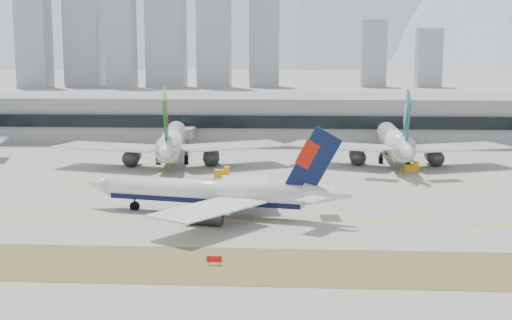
# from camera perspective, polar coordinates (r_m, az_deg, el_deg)

# --- Properties ---
(ground) EXTENTS (3000.00, 3000.00, 0.00)m
(ground) POSITION_cam_1_polar(r_m,az_deg,el_deg) (132.90, 1.04, -4.40)
(ground) COLOR #A3A198
(ground) RESTS_ON ground
(taxiing_airliner) EXTENTS (51.49, 44.10, 17.46)m
(taxiing_airliner) POSITION_cam_1_polar(r_m,az_deg,el_deg) (131.65, -3.34, -2.66)
(taxiing_airliner) COLOR white
(taxiing_airliner) RESTS_ON ground
(widebody_eva) EXTENTS (61.67, 60.77, 22.14)m
(widebody_eva) POSITION_cam_1_polar(r_m,az_deg,el_deg) (191.20, -6.76, 1.38)
(widebody_eva) COLOR white
(widebody_eva) RESTS_ON ground
(widebody_cathay) EXTENTS (60.19, 58.69, 21.45)m
(widebody_cathay) POSITION_cam_1_polar(r_m,az_deg,el_deg) (194.41, 11.09, 1.35)
(widebody_cathay) COLOR white
(widebody_cathay) RESTS_ON ground
(terminal) EXTENTS (280.00, 43.10, 15.00)m
(terminal) POSITION_cam_1_polar(r_m,az_deg,el_deg) (245.24, 2.27, 3.44)
(terminal) COLOR gray
(terminal) RESTS_ON ground
(hold_sign_left) EXTENTS (2.20, 0.15, 1.35)m
(hold_sign_left) POSITION_cam_1_polar(r_m,az_deg,el_deg) (102.34, -3.36, -7.94)
(hold_sign_left) COLOR red
(hold_sign_left) RESTS_ON ground
(gse_b) EXTENTS (3.55, 2.00, 2.60)m
(gse_b) POSITION_cam_1_polar(r_m,az_deg,el_deg) (171.71, -2.70, -1.04)
(gse_b) COLOR #F9A10D
(gse_b) RESTS_ON ground
(gse_c) EXTENTS (3.55, 2.00, 2.60)m
(gse_c) POSITION_cam_1_polar(r_m,az_deg,el_deg) (183.53, 12.36, -0.59)
(gse_c) COLOR #F9A10D
(gse_c) RESTS_ON ground
(city_skyline) EXTENTS (342.00, 49.80, 140.00)m
(city_skyline) POSITION_cam_1_polar(r_m,az_deg,el_deg) (593.79, -7.42, 10.59)
(city_skyline) COLOR #959AAA
(city_skyline) RESTS_ON ground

